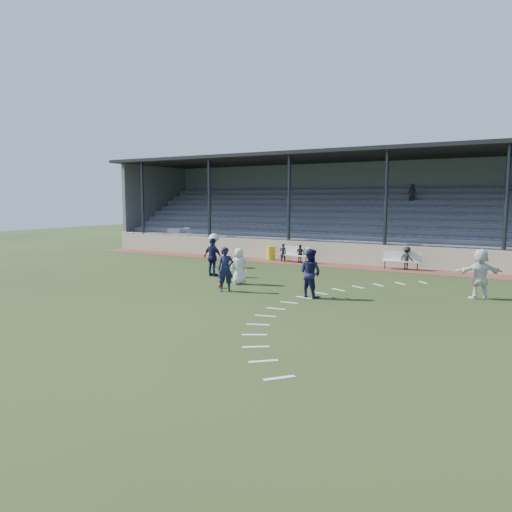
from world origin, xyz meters
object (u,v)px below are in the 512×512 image
(bench_right, at_px, (402,259))
(player_navy_lead, at_px, (226,269))
(bench_left, at_px, (295,253))
(trash_bin, at_px, (271,253))
(player_white_lead, at_px, (239,266))
(football, at_px, (220,285))

(bench_right, relative_size, player_navy_lead, 1.11)
(bench_left, bearing_deg, trash_bin, 175.69)
(bench_left, distance_m, trash_bin, 1.82)
(bench_left, relative_size, bench_right, 1.01)
(bench_left, relative_size, trash_bin, 2.44)
(player_white_lead, distance_m, player_navy_lead, 1.82)
(bench_left, bearing_deg, bench_right, 8.08)
(bench_right, height_order, trash_bin, bench_right)
(trash_bin, distance_m, player_white_lead, 8.94)
(bench_left, height_order, football, bench_left)
(bench_right, xyz_separation_m, football, (-5.20, -9.53, -0.46))
(trash_bin, xyz_separation_m, football, (2.83, -9.68, -0.32))
(bench_right, bearing_deg, trash_bin, 175.44)
(trash_bin, height_order, football, trash_bin)
(bench_left, xyz_separation_m, trash_bin, (-1.78, 0.34, -0.15))
(trash_bin, bearing_deg, player_navy_lead, -71.35)
(player_white_lead, bearing_deg, bench_left, -124.98)
(bench_left, distance_m, player_white_lead, 8.18)
(bench_right, distance_m, football, 10.87)
(bench_left, xyz_separation_m, bench_right, (6.25, 0.19, 0.00))
(trash_bin, xyz_separation_m, player_white_lead, (2.98, -8.42, 0.37))
(player_navy_lead, bearing_deg, bench_right, 24.12)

